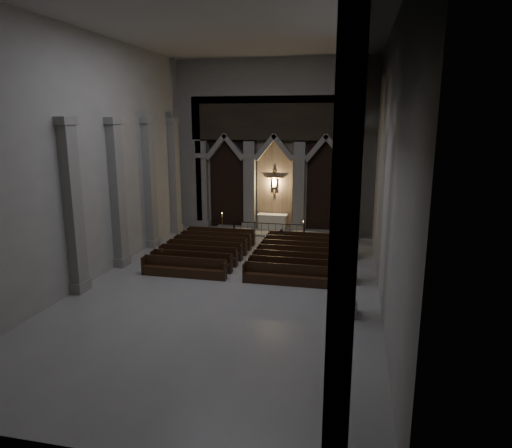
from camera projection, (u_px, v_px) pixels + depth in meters
The scene contains 11 objects.
room at pixel (231, 126), 20.79m from camera, with size 24.00×24.10×12.00m.
sanctuary_wall at pixel (274, 138), 32.00m from camera, with size 14.00×0.77×12.00m.
right_arcade at pixel (354, 121), 20.86m from camera, with size 1.00×24.00×12.00m.
left_pilasters at pixel (135, 190), 26.35m from camera, with size 0.60×13.00×8.03m.
sanctuary_step at pixel (271, 232), 32.57m from camera, with size 8.50×2.60×0.15m, color gray.
altar at pixel (272, 221), 33.03m from camera, with size 2.12×0.85×1.07m.
altar_rail at pixel (269, 227), 31.40m from camera, with size 5.00×0.09×0.98m.
candle_stand_left at pixel (222, 229), 31.91m from camera, with size 0.27×0.27×1.58m.
candle_stand_right at pixel (303, 234), 30.73m from camera, with size 0.21×0.21×1.27m.
pews at pixel (250, 256), 26.00m from camera, with size 9.90×7.13×1.00m.
worshipper at pixel (281, 238), 29.01m from camera, with size 0.41×0.27×1.11m, color black.
Camera 1 is at (5.65, -20.53, 7.89)m, focal length 32.00 mm.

